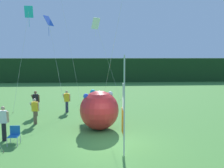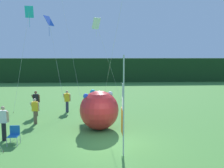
{
  "view_description": "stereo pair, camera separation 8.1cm",
  "coord_description": "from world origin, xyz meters",
  "px_view_note": "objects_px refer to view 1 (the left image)",
  "views": [
    {
      "loc": [
        -0.77,
        -11.4,
        4.32
      ],
      "look_at": [
        0.14,
        3.78,
        2.53
      ],
      "focal_mm": 39.61,
      "sensor_mm": 36.0,
      "label": 1
    },
    {
      "loc": [
        -0.69,
        -11.4,
        4.32
      ],
      "look_at": [
        0.14,
        3.78,
        2.53
      ],
      "focal_mm": 39.61,
      "sensor_mm": 36.0,
      "label": 2
    }
  ],
  "objects_px": {
    "person_far_right": "(35,110)",
    "folding_chair": "(14,134)",
    "banner_flag": "(123,107)",
    "kite_cyan_diamond_6": "(28,17)",
    "person_far_left": "(36,103)",
    "kite_white_diamond_0": "(97,26)",
    "person_near_banner": "(4,122)",
    "person_mid_field": "(67,101)",
    "inflatable_balloon": "(99,110)",
    "kite_blue_diamond_2": "(49,25)"
  },
  "relations": [
    {
      "from": "person_mid_field",
      "to": "inflatable_balloon",
      "type": "distance_m",
      "value": 5.14
    },
    {
      "from": "banner_flag",
      "to": "person_far_right",
      "type": "xyz_separation_m",
      "value": [
        -5.03,
        4.93,
        -1.2
      ]
    },
    {
      "from": "banner_flag",
      "to": "person_far_right",
      "type": "bearing_deg",
      "value": 135.56
    },
    {
      "from": "person_far_left",
      "to": "kite_blue_diamond_2",
      "type": "relative_size",
      "value": 0.24
    },
    {
      "from": "banner_flag",
      "to": "folding_chair",
      "type": "distance_m",
      "value": 5.58
    },
    {
      "from": "person_far_left",
      "to": "folding_chair",
      "type": "relative_size",
      "value": 2.02
    },
    {
      "from": "inflatable_balloon",
      "to": "kite_white_diamond_0",
      "type": "distance_m",
      "value": 11.2
    },
    {
      "from": "kite_blue_diamond_2",
      "to": "folding_chair",
      "type": "bearing_deg",
      "value": -92.55
    },
    {
      "from": "person_near_banner",
      "to": "inflatable_balloon",
      "type": "xyz_separation_m",
      "value": [
        4.83,
        1.65,
        0.19
      ]
    },
    {
      "from": "folding_chair",
      "to": "kite_white_diamond_0",
      "type": "relative_size",
      "value": 0.11
    },
    {
      "from": "person_mid_field",
      "to": "folding_chair",
      "type": "height_order",
      "value": "person_mid_field"
    },
    {
      "from": "person_mid_field",
      "to": "inflatable_balloon",
      "type": "height_order",
      "value": "inflatable_balloon"
    },
    {
      "from": "person_near_banner",
      "to": "banner_flag",
      "type": "bearing_deg",
      "value": -18.52
    },
    {
      "from": "banner_flag",
      "to": "folding_chair",
      "type": "relative_size",
      "value": 4.86
    },
    {
      "from": "folding_chair",
      "to": "kite_cyan_diamond_6",
      "type": "xyz_separation_m",
      "value": [
        -1.29,
        8.12,
        6.75
      ]
    },
    {
      "from": "person_far_right",
      "to": "folding_chair",
      "type": "xyz_separation_m",
      "value": [
        -0.14,
        -3.52,
        -0.36
      ]
    },
    {
      "from": "person_mid_field",
      "to": "kite_blue_diamond_2",
      "type": "relative_size",
      "value": 0.22
    },
    {
      "from": "banner_flag",
      "to": "person_far_left",
      "type": "distance_m",
      "value": 8.97
    },
    {
      "from": "banner_flag",
      "to": "kite_white_diamond_0",
      "type": "xyz_separation_m",
      "value": [
        -1.16,
        13.17,
        4.91
      ]
    },
    {
      "from": "person_near_banner",
      "to": "kite_blue_diamond_2",
      "type": "bearing_deg",
      "value": 82.04
    },
    {
      "from": "banner_flag",
      "to": "kite_cyan_diamond_6",
      "type": "xyz_separation_m",
      "value": [
        -6.46,
        9.54,
        5.19
      ]
    },
    {
      "from": "person_mid_field",
      "to": "person_far_left",
      "type": "height_order",
      "value": "person_far_left"
    },
    {
      "from": "person_far_left",
      "to": "kite_white_diamond_0",
      "type": "xyz_separation_m",
      "value": [
        4.33,
        6.15,
        6.02
      ]
    },
    {
      "from": "person_mid_field",
      "to": "kite_cyan_diamond_6",
      "type": "relative_size",
      "value": 0.2
    },
    {
      "from": "person_near_banner",
      "to": "person_far_right",
      "type": "distance_m",
      "value": 3.09
    },
    {
      "from": "banner_flag",
      "to": "kite_cyan_diamond_6",
      "type": "relative_size",
      "value": 0.53
    },
    {
      "from": "banner_flag",
      "to": "kite_cyan_diamond_6",
      "type": "distance_m",
      "value": 12.64
    },
    {
      "from": "person_far_right",
      "to": "kite_cyan_diamond_6",
      "type": "xyz_separation_m",
      "value": [
        -1.43,
        4.61,
        6.39
      ]
    },
    {
      "from": "inflatable_balloon",
      "to": "folding_chair",
      "type": "height_order",
      "value": "inflatable_balloon"
    },
    {
      "from": "person_mid_field",
      "to": "person_far_left",
      "type": "relative_size",
      "value": 0.92
    },
    {
      "from": "banner_flag",
      "to": "person_mid_field",
      "type": "bearing_deg",
      "value": 112.93
    },
    {
      "from": "person_far_right",
      "to": "kite_white_diamond_0",
      "type": "xyz_separation_m",
      "value": [
        3.88,
        8.23,
        6.11
      ]
    },
    {
      "from": "banner_flag",
      "to": "person_near_banner",
      "type": "xyz_separation_m",
      "value": [
        -5.85,
        1.96,
        -1.12
      ]
    },
    {
      "from": "person_far_left",
      "to": "kite_blue_diamond_2",
      "type": "height_order",
      "value": "kite_blue_diamond_2"
    },
    {
      "from": "kite_white_diamond_0",
      "to": "folding_chair",
      "type": "bearing_deg",
      "value": -108.85
    },
    {
      "from": "person_mid_field",
      "to": "folding_chair",
      "type": "relative_size",
      "value": 1.86
    },
    {
      "from": "person_far_left",
      "to": "kite_white_diamond_0",
      "type": "height_order",
      "value": "kite_white_diamond_0"
    },
    {
      "from": "person_mid_field",
      "to": "folding_chair",
      "type": "bearing_deg",
      "value": -104.38
    },
    {
      "from": "person_near_banner",
      "to": "person_mid_field",
      "type": "distance_m",
      "value": 6.63
    },
    {
      "from": "kite_white_diamond_0",
      "to": "person_near_banner",
      "type": "bearing_deg",
      "value": -112.71
    },
    {
      "from": "person_far_right",
      "to": "kite_blue_diamond_2",
      "type": "distance_m",
      "value": 7.26
    },
    {
      "from": "folding_chair",
      "to": "person_near_banner",
      "type": "bearing_deg",
      "value": 141.45
    },
    {
      "from": "folding_chair",
      "to": "kite_cyan_diamond_6",
      "type": "relative_size",
      "value": 0.11
    },
    {
      "from": "inflatable_balloon",
      "to": "person_mid_field",
      "type": "bearing_deg",
      "value": 118.15
    },
    {
      "from": "folding_chair",
      "to": "kite_cyan_diamond_6",
      "type": "height_order",
      "value": "kite_cyan_diamond_6"
    },
    {
      "from": "person_far_left",
      "to": "folding_chair",
      "type": "xyz_separation_m",
      "value": [
        0.31,
        -5.6,
        -0.45
      ]
    },
    {
      "from": "person_near_banner",
      "to": "folding_chair",
      "type": "height_order",
      "value": "person_near_banner"
    },
    {
      "from": "person_far_left",
      "to": "kite_blue_diamond_2",
      "type": "bearing_deg",
      "value": 73.98
    },
    {
      "from": "inflatable_balloon",
      "to": "kite_blue_diamond_2",
      "type": "height_order",
      "value": "kite_blue_diamond_2"
    },
    {
      "from": "banner_flag",
      "to": "kite_blue_diamond_2",
      "type": "bearing_deg",
      "value": 117.28
    }
  ]
}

